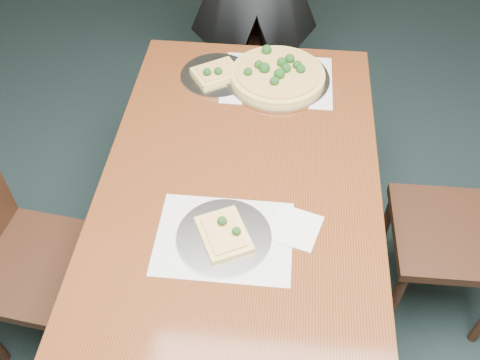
# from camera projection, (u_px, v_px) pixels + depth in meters

# --- Properties ---
(room_shell) EXTENTS (8.00, 8.00, 8.00)m
(room_shell) POSITION_uv_depth(u_px,v_px,m) (420.00, 34.00, 0.53)
(room_shell) COLOR tan
(room_shell) RESTS_ON ground
(dining_table) EXTENTS (0.90, 1.50, 0.75)m
(dining_table) POSITION_uv_depth(u_px,v_px,m) (240.00, 198.00, 1.79)
(dining_table) COLOR #502410
(dining_table) RESTS_ON ground
(chair_far) EXTENTS (0.56, 0.56, 0.91)m
(chair_far) POSITION_uv_depth(u_px,v_px,m) (252.00, 37.00, 2.67)
(chair_far) COLOR black
(chair_far) RESTS_ON ground
(chair_left) EXTENTS (0.47, 0.47, 0.91)m
(chair_left) POSITION_uv_depth(u_px,v_px,m) (10.00, 251.00, 1.82)
(chair_left) COLOR black
(chair_left) RESTS_ON ground
(chair_right) EXTENTS (0.42, 0.42, 0.91)m
(chair_right) POSITION_uv_depth(u_px,v_px,m) (479.00, 224.00, 1.90)
(chair_right) COLOR black
(chair_right) RESTS_ON ground
(placemat_main) EXTENTS (0.42, 0.32, 0.00)m
(placemat_main) POSITION_uv_depth(u_px,v_px,m) (277.00, 80.00, 2.07)
(placemat_main) COLOR white
(placemat_main) RESTS_ON dining_table
(placemat_near) EXTENTS (0.40, 0.30, 0.00)m
(placemat_near) POSITION_uv_depth(u_px,v_px,m) (224.00, 238.00, 1.57)
(placemat_near) COLOR white
(placemat_near) RESTS_ON dining_table
(pizza_pan) EXTENTS (0.40, 0.40, 0.07)m
(pizza_pan) POSITION_uv_depth(u_px,v_px,m) (278.00, 75.00, 2.05)
(pizza_pan) COLOR silver
(pizza_pan) RESTS_ON dining_table
(slice_plate_near) EXTENTS (0.28, 0.28, 0.05)m
(slice_plate_near) POSITION_uv_depth(u_px,v_px,m) (224.00, 235.00, 1.56)
(slice_plate_near) COLOR silver
(slice_plate_near) RESTS_ON dining_table
(slice_plate_far) EXTENTS (0.28, 0.28, 0.06)m
(slice_plate_far) POSITION_uv_depth(u_px,v_px,m) (216.00, 74.00, 2.07)
(slice_plate_far) COLOR silver
(slice_plate_far) RESTS_ON dining_table
(napkin) EXTENTS (0.17, 0.17, 0.01)m
(napkin) POSITION_uv_depth(u_px,v_px,m) (295.00, 228.00, 1.59)
(napkin) COLOR white
(napkin) RESTS_ON dining_table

